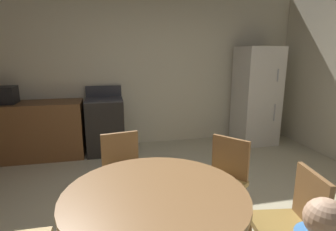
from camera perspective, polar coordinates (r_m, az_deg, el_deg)
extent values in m
cube|color=beige|center=(4.92, -5.95, 9.54)|extent=(6.07, 0.12, 2.70)
cube|color=brown|center=(4.81, -27.73, -2.91)|extent=(1.73, 0.60, 0.90)
cube|color=black|center=(4.64, -13.10, -2.26)|extent=(0.60, 0.60, 0.90)
cube|color=#38383D|center=(4.54, -13.41, 3.34)|extent=(0.60, 0.60, 0.02)
cube|color=#38383D|center=(4.80, -13.45, 5.07)|extent=(0.60, 0.04, 0.18)
cube|color=silver|center=(5.22, 18.09, 3.97)|extent=(0.68, 0.66, 1.76)
cylinder|color=#B2B2B7|center=(4.99, 22.21, 7.88)|extent=(0.02, 0.02, 0.22)
cylinder|color=#B2B2B7|center=(5.08, 21.57, 0.58)|extent=(0.02, 0.02, 0.30)
cube|color=black|center=(4.79, -31.93, 3.64)|extent=(0.44, 0.32, 0.26)
cylinder|color=olive|center=(1.86, -2.69, -16.55)|extent=(1.24, 1.24, 0.04)
cylinder|color=olive|center=(2.58, 12.28, -21.28)|extent=(0.03, 0.03, 0.43)
cylinder|color=olive|center=(2.72, 5.56, -19.03)|extent=(0.03, 0.03, 0.43)
cylinder|color=olive|center=(2.84, 15.60, -17.95)|extent=(0.03, 0.03, 0.43)
cylinder|color=olive|center=(2.97, 9.38, -16.15)|extent=(0.03, 0.03, 0.43)
cube|color=#A37F3D|center=(2.66, 10.93, -14.23)|extent=(0.56, 0.56, 0.05)
cube|color=olive|center=(2.72, 12.97, -8.82)|extent=(0.26, 0.32, 0.42)
cylinder|color=olive|center=(2.77, -4.44, -18.30)|extent=(0.03, 0.03, 0.43)
cylinder|color=olive|center=(2.71, -11.71, -19.43)|extent=(0.03, 0.03, 0.43)
cylinder|color=olive|center=(3.06, -6.48, -15.15)|extent=(0.03, 0.03, 0.43)
cylinder|color=olive|center=(3.00, -12.99, -16.05)|extent=(0.03, 0.03, 0.43)
cube|color=#A37F3D|center=(2.77, -9.08, -12.98)|extent=(0.46, 0.46, 0.05)
cube|color=olive|center=(2.85, -10.09, -7.65)|extent=(0.38, 0.10, 0.42)
cube|color=#A37F3D|center=(2.22, 23.13, -21.07)|extent=(0.46, 0.46, 0.05)
cube|color=olive|center=(2.20, 27.99, -15.62)|extent=(0.09, 0.38, 0.42)
sphere|color=#D6A884|center=(1.34, 30.27, -18.30)|extent=(0.17, 0.17, 0.17)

